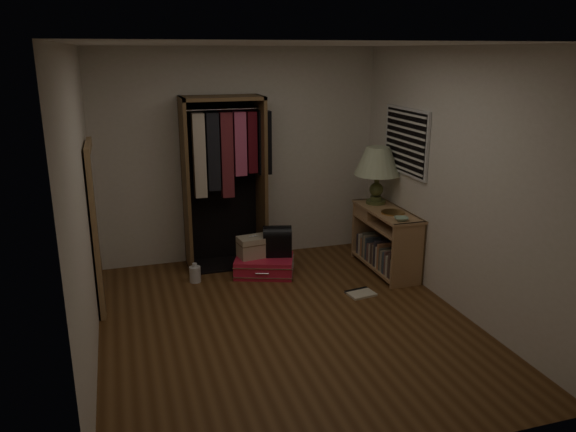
# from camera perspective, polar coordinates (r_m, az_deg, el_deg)

# --- Properties ---
(ground) EXTENTS (4.00, 4.00, 0.00)m
(ground) POSITION_cam_1_polar(r_m,az_deg,el_deg) (5.54, -0.06, -10.92)
(ground) COLOR #533217
(ground) RESTS_ON ground
(room_walls) EXTENTS (3.52, 4.02, 2.60)m
(room_walls) POSITION_cam_1_polar(r_m,az_deg,el_deg) (5.09, 0.60, 4.58)
(room_walls) COLOR beige
(room_walls) RESTS_ON ground
(console_bookshelf) EXTENTS (0.42, 1.12, 0.75)m
(console_bookshelf) POSITION_cam_1_polar(r_m,az_deg,el_deg) (6.83, 9.72, -2.18)
(console_bookshelf) COLOR #A77A50
(console_bookshelf) RESTS_ON ground
(open_wardrobe) EXTENTS (1.04, 0.50, 2.05)m
(open_wardrobe) POSITION_cam_1_polar(r_m,az_deg,el_deg) (6.72, -6.37, 4.97)
(open_wardrobe) COLOR brown
(open_wardrobe) RESTS_ON ground
(floor_mirror) EXTENTS (0.06, 0.80, 1.70)m
(floor_mirror) POSITION_cam_1_polar(r_m,az_deg,el_deg) (5.96, -18.89, -1.03)
(floor_mirror) COLOR #A27C4F
(floor_mirror) RESTS_ON ground
(pink_suitcase) EXTENTS (0.82, 0.70, 0.21)m
(pink_suitcase) POSITION_cam_1_polar(r_m,az_deg,el_deg) (6.66, -2.43, -5.06)
(pink_suitcase) COLOR red
(pink_suitcase) RESTS_ON ground
(train_case) EXTENTS (0.39, 0.29, 0.26)m
(train_case) POSITION_cam_1_polar(r_m,az_deg,el_deg) (6.62, -3.53, -3.12)
(train_case) COLOR tan
(train_case) RESTS_ON pink_suitcase
(black_bag) EXTENTS (0.38, 0.29, 0.36)m
(black_bag) POSITION_cam_1_polar(r_m,az_deg,el_deg) (6.64, -1.10, -2.46)
(black_bag) COLOR black
(black_bag) RESTS_ON pink_suitcase
(table_lamp) EXTENTS (0.57, 0.57, 0.69)m
(table_lamp) POSITION_cam_1_polar(r_m,az_deg,el_deg) (6.84, 9.08, 5.39)
(table_lamp) COLOR #454E26
(table_lamp) RESTS_ON console_bookshelf
(brass_tray) EXTENTS (0.35, 0.35, 0.02)m
(brass_tray) POSITION_cam_1_polar(r_m,az_deg,el_deg) (6.57, 10.60, 0.36)
(brass_tray) COLOR #AE8442
(brass_tray) RESTS_ON console_bookshelf
(ceramic_bowl) EXTENTS (0.19, 0.19, 0.04)m
(ceramic_bowl) POSITION_cam_1_polar(r_m,az_deg,el_deg) (6.30, 11.43, -0.28)
(ceramic_bowl) COLOR #96B498
(ceramic_bowl) RESTS_ON console_bookshelf
(white_jug) EXTENTS (0.17, 0.17, 0.23)m
(white_jug) POSITION_cam_1_polar(r_m,az_deg,el_deg) (6.53, -9.42, -5.83)
(white_jug) COLOR silver
(white_jug) RESTS_ON ground
(floor_book) EXTENTS (0.32, 0.27, 0.03)m
(floor_book) POSITION_cam_1_polar(r_m,az_deg,el_deg) (6.22, 7.33, -7.76)
(floor_book) COLOR beige
(floor_book) RESTS_ON ground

